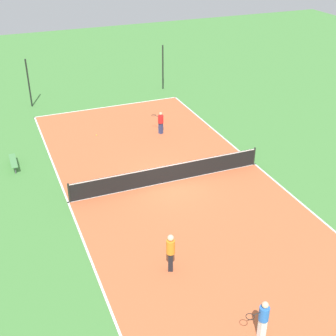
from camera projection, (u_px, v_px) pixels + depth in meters
ground_plane at (168, 182)px, 25.93m from camera, size 80.00×80.00×0.00m
court_surface at (168, 182)px, 25.92m from camera, size 11.22×24.56×0.02m
tennis_net at (168, 173)px, 25.65m from camera, size 11.02×0.10×1.10m
bench at (13, 161)px, 27.25m from camera, size 0.36×1.85×0.45m
player_coach_red at (161, 121)px, 31.17m from camera, size 0.76×0.97×1.53m
player_near_blue at (263, 317)px, 16.07m from camera, size 0.96×0.42×1.62m
player_center_orange at (171, 250)px, 19.07m from camera, size 0.47×0.47×1.80m
tennis_ball_near_net at (96, 135)px, 31.24m from camera, size 0.07×0.07×0.07m
tennis_ball_left_sideline at (209, 129)px, 32.12m from camera, size 0.07×0.07×0.07m
fence_post_back_left at (29, 83)px, 35.11m from camera, size 0.12×0.12×3.68m
fence_post_back_right at (163, 67)px, 38.66m from camera, size 0.12×0.12×3.68m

